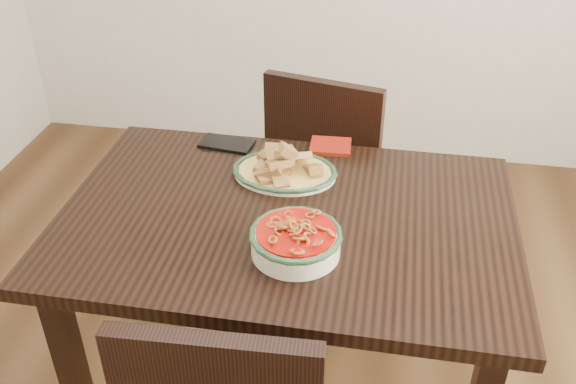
% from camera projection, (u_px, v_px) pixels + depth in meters
% --- Properties ---
extents(dining_table, '(1.22, 0.81, 0.75)m').
position_uv_depth(dining_table, '(287.00, 243.00, 1.77)').
color(dining_table, black).
rests_on(dining_table, ground).
extents(chair_far, '(0.50, 0.50, 0.89)m').
position_uv_depth(chair_far, '(330.00, 167.00, 2.41)').
color(chair_far, black).
rests_on(chair_far, ground).
extents(fish_plate, '(0.30, 0.24, 0.11)m').
position_uv_depth(fish_plate, '(285.00, 162.00, 1.86)').
color(fish_plate, beige).
rests_on(fish_plate, dining_table).
extents(noodle_bowl, '(0.23, 0.23, 0.08)m').
position_uv_depth(noodle_bowl, '(296.00, 238.00, 1.56)').
color(noodle_bowl, white).
rests_on(noodle_bowl, dining_table).
extents(smartphone, '(0.17, 0.11, 0.01)m').
position_uv_depth(smartphone, '(227.00, 144.00, 2.03)').
color(smartphone, black).
rests_on(smartphone, dining_table).
extents(napkin, '(0.13, 0.11, 0.01)m').
position_uv_depth(napkin, '(331.00, 146.00, 2.02)').
color(napkin, maroon).
rests_on(napkin, dining_table).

